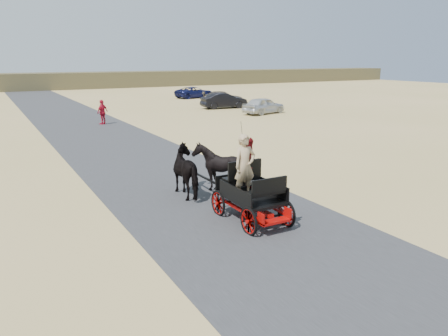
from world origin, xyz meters
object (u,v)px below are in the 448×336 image
car_c (223,97)px  car_b (224,101)px  horse_right (218,167)px  horse_left (190,171)px  car_d (195,92)px  carriage (251,208)px  car_a (264,106)px  pedestrian (102,112)px

car_c → car_b: bearing=-179.3°
horse_right → car_b: bearing=-119.6°
horse_left → horse_right: bearing=-180.0°
car_d → carriage: bearing=149.3°
car_b → car_d: size_ratio=0.92×
carriage → car_d: (15.61, 36.66, 0.28)m
car_b → car_c: (2.02, 3.87, -0.09)m
carriage → car_b: (13.37, 25.58, 0.34)m
car_a → car_d: car_a is taller
car_a → car_d: 16.36m
horse_left → horse_right: (1.10, 0.00, 0.00)m
carriage → horse_right: bearing=79.6°
carriage → horse_right: horse_right is taller
car_d → car_c: bearing=170.6°
car_a → car_b: (-0.88, 5.22, 0.01)m
horse_left → car_b: horse_left is taller
horse_right → horse_left: bearing=0.0°
pedestrian → car_b: size_ratio=0.40×
carriage → car_d: 39.85m
horse_left → car_d: horse_left is taller
horse_left → car_b: bearing=-121.6°
car_c → carriage: bearing=-179.3°
car_a → car_c: 9.16m
horse_left → horse_right: horse_right is taller
carriage → car_d: bearing=66.9°
horse_left → carriage: bearing=100.4°
horse_right → car_a: 22.11m
carriage → pedestrian: pedestrian is taller
car_a → horse_right: bearing=126.5°
pedestrian → car_b: (12.37, 4.69, -0.16)m
car_b → horse_right: bearing=155.5°
car_c → car_d: car_d is taller
carriage → car_a: size_ratio=0.59×
horse_left → car_b: size_ratio=0.47×
horse_right → car_d: size_ratio=0.37×
pedestrian → car_a: 13.27m
car_a → car_c: (1.14, 9.09, -0.08)m
carriage → pedestrian: 20.92m
carriage → pedestrian: (0.99, 20.89, 0.50)m
car_a → pedestrian: bearing=72.5°
car_b → car_a: bearing=-165.3°
pedestrian → car_a: pedestrian is taller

